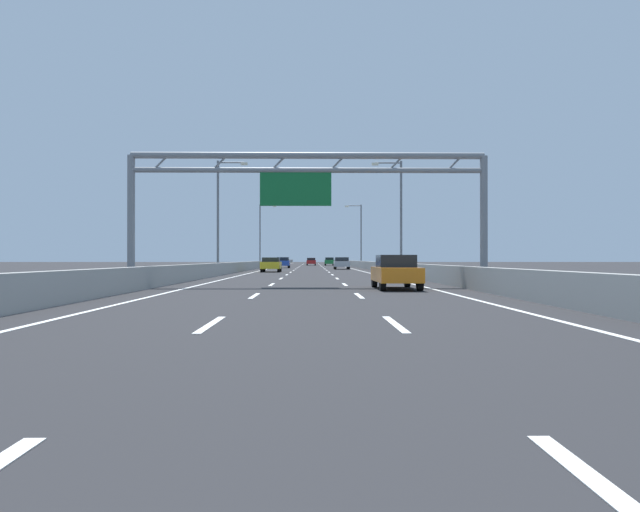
{
  "coord_description": "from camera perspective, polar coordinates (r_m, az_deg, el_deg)",
  "views": [
    {
      "loc": [
        0.17,
        0.65,
        1.29
      ],
      "look_at": [
        1.04,
        64.51,
        1.56
      ],
      "focal_mm": 34.06,
      "sensor_mm": 36.0,
      "label": 1
    }
  ],
  "objects": [
    {
      "name": "lane_dash_left_7",
      "position": [
        65.89,
        -2.5,
        -1.35
      ],
      "size": [
        0.16,
        3.0,
        0.01
      ],
      "primitive_type": "cube",
      "color": "white",
      "rests_on": "ground_plane"
    },
    {
      "name": "red_car",
      "position": [
        112.63,
        -0.84,
        -0.52
      ],
      "size": [
        1.71,
        4.4,
        1.42
      ],
      "color": "red",
      "rests_on": "ground_plane"
    },
    {
      "name": "silver_car",
      "position": [
        72.71,
        2.05,
        -0.67
      ],
      "size": [
        1.81,
        4.16,
        1.44
      ],
      "color": "#A8ADB2",
      "rests_on": "ground_plane"
    },
    {
      "name": "barrier_left",
      "position": [
        109.58,
        -4.48,
        -0.66
      ],
      "size": [
        0.45,
        220.0,
        0.95
      ],
      "color": "#9E9E99",
      "rests_on": "ground_plane"
    },
    {
      "name": "orange_car",
      "position": [
        25.82,
        7.13,
        -1.47
      ],
      "size": [
        1.7,
        4.28,
        1.44
      ],
      "color": "orange",
      "rests_on": "ground_plane"
    },
    {
      "name": "lane_dash_right_4",
      "position": [
        38.9,
        1.62,
        -2.13
      ],
      "size": [
        0.16,
        3.0,
        0.01
      ],
      "primitive_type": "cube",
      "color": "white",
      "rests_on": "ground_plane"
    },
    {
      "name": "lane_dash_left_1",
      "position": [
        12.08,
        -10.22,
        -6.33
      ],
      "size": [
        0.16,
        3.0,
        0.01
      ],
      "primitive_type": "cube",
      "color": "white",
      "rests_on": "ground_plane"
    },
    {
      "name": "lane_dash_right_5",
      "position": [
        47.89,
        1.17,
        -1.77
      ],
      "size": [
        0.16,
        3.0,
        0.01
      ],
      "primitive_type": "cube",
      "color": "white",
      "rests_on": "ground_plane"
    },
    {
      "name": "streetlamp_left_far",
      "position": [
        92.67,
        -5.51,
        2.3
      ],
      "size": [
        2.58,
        0.28,
        9.5
      ],
      "color": "slate",
      "rests_on": "ground_plane"
    },
    {
      "name": "lane_dash_left_13",
      "position": [
        119.87,
        -1.73,
        -0.85
      ],
      "size": [
        0.16,
        3.0,
        0.01
      ],
      "primitive_type": "cube",
      "color": "white",
      "rests_on": "ground_plane"
    },
    {
      "name": "streetlamp_left_mid",
      "position": [
        51.64,
        -9.31,
        4.33
      ],
      "size": [
        2.58,
        0.28,
        9.5
      ],
      "color": "slate",
      "rests_on": "ground_plane"
    },
    {
      "name": "lane_dash_left_5",
      "position": [
        47.91,
        -3.14,
        -1.77
      ],
      "size": [
        0.16,
        3.0,
        0.01
      ],
      "primitive_type": "cube",
      "color": "white",
      "rests_on": "ground_plane"
    },
    {
      "name": "lane_dash_left_8",
      "position": [
        74.88,
        -2.29,
        -1.22
      ],
      "size": [
        0.16,
        3.0,
        0.01
      ],
      "primitive_type": "cube",
      "color": "white",
      "rests_on": "ground_plane"
    },
    {
      "name": "barrier_right",
      "position": [
        109.56,
        2.74,
        -0.66
      ],
      "size": [
        0.45,
        220.0,
        0.95
      ],
      "color": "#9E9E99",
      "rests_on": "ground_plane"
    },
    {
      "name": "lane_dash_left_15",
      "position": [
        137.87,
        -1.6,
        -0.77
      ],
      "size": [
        0.16,
        3.0,
        0.01
      ],
      "primitive_type": "cube",
      "color": "white",
      "rests_on": "ground_plane"
    },
    {
      "name": "lane_dash_right_3",
      "position": [
        29.92,
        2.34,
        -2.7
      ],
      "size": [
        0.16,
        3.0,
        0.01
      ],
      "primitive_type": "cube",
      "color": "white",
      "rests_on": "ground_plane"
    },
    {
      "name": "lane_dash_left_10",
      "position": [
        92.88,
        -2.0,
        -1.03
      ],
      "size": [
        0.16,
        3.0,
        0.01
      ],
      "primitive_type": "cube",
      "color": "white",
      "rests_on": "ground_plane"
    },
    {
      "name": "lane_dash_left_9",
      "position": [
        83.88,
        -2.13,
        -1.12
      ],
      "size": [
        0.16,
        3.0,
        0.01
      ],
      "primitive_type": "cube",
      "color": "white",
      "rests_on": "ground_plane"
    },
    {
      "name": "ground_plane",
      "position": [
        99.36,
        -0.88,
        -0.98
      ],
      "size": [
        260.0,
        260.0,
        0.0
      ],
      "primitive_type": "plane",
      "color": "#262628"
    },
    {
      "name": "lane_dash_right_8",
      "position": [
        74.88,
        0.46,
        -1.22
      ],
      "size": [
        0.16,
        3.0,
        0.01
      ],
      "primitive_type": "cube",
      "color": "white",
      "rests_on": "ground_plane"
    },
    {
      "name": "lane_dash_right_11",
      "position": [
        101.87,
        0.13,
        -0.96
      ],
      "size": [
        0.16,
        3.0,
        0.01
      ],
      "primitive_type": "cube",
      "color": "white",
      "rests_on": "ground_plane"
    },
    {
      "name": "lane_dash_right_7",
      "position": [
        65.88,
        0.64,
        -1.36
      ],
      "size": [
        0.16,
        3.0,
        0.01
      ],
      "primitive_type": "cube",
      "color": "white",
      "rests_on": "ground_plane"
    },
    {
      "name": "streetlamp_right_far",
      "position": [
        92.64,
        3.74,
        2.3
      ],
      "size": [
        2.58,
        0.28,
        9.5
      ],
      "color": "slate",
      "rests_on": "ground_plane"
    },
    {
      "name": "lane_dash_right_17",
      "position": [
        155.86,
        -0.18,
        -0.71
      ],
      "size": [
        0.16,
        3.0,
        0.01
      ],
      "primitive_type": "cube",
      "color": "white",
      "rests_on": "ground_plane"
    },
    {
      "name": "lane_dash_left_11",
      "position": [
        101.87,
        -1.89,
        -0.96
      ],
      "size": [
        0.16,
        3.0,
        0.01
      ],
      "primitive_type": "cube",
      "color": "white",
      "rests_on": "ground_plane"
    },
    {
      "name": "lane_dash_left_6",
      "position": [
        56.9,
        -2.77,
        -1.53
      ],
      "size": [
        0.16,
        3.0,
        0.01
      ],
      "primitive_type": "cube",
      "color": "white",
      "rests_on": "ground_plane"
    },
    {
      "name": "lane_dash_right_13",
      "position": [
        119.87,
        -0.0,
        -0.85
      ],
      "size": [
        0.16,
        3.0,
        0.01
      ],
      "primitive_type": "cube",
      "color": "white",
      "rests_on": "ground_plane"
    },
    {
      "name": "lane_dash_right_9",
      "position": [
        83.87,
        0.33,
        -1.12
      ],
      "size": [
        0.16,
        3.0,
        0.01
      ],
      "primitive_type": "cube",
      "color": "white",
      "rests_on": "ground_plane"
    },
    {
      "name": "lane_dash_right_10",
      "position": [
        92.87,
        0.22,
        -1.03
      ],
      "size": [
        0.16,
        3.0,
        0.01
      ],
      "primitive_type": "cube",
      "color": "white",
      "rests_on": "ground_plane"
    },
    {
      "name": "blue_car",
      "position": [
        83.54,
        -3.48,
        -0.6
      ],
      "size": [
        1.79,
        4.34,
        1.47
      ],
      "color": "#2347AD",
      "rests_on": "ground_plane"
    },
    {
      "name": "lane_dash_right_2",
      "position": [
        20.95,
        3.69,
        -3.75
      ],
      "size": [
        0.16,
        3.0,
        0.01
      ],
      "primitive_type": "cube",
      "color": "white",
      "rests_on": "ground_plane"
    },
    {
      "name": "edge_line_right",
      "position": [
        87.5,
        2.55,
        -1.08
      ],
      "size": [
        0.16,
        176.0,
        0.01
      ],
      "primitive_type": "cube",
      "color": "white",
      "rests_on": "ground_plane"
    },
    {
      "name": "lane_dash_right_1",
      "position": [
        12.03,
        7.06,
        -6.36
      ],
      "size": [
        0.16,
        3.0,
        0.01
      ],
      "primitive_type": "cube",
      "color": "white",
      "rests_on": "ground_plane"
    },
    {
      "name": "streetlamp_right_mid",
      "position": [
        51.59,
        7.37,
        4.33
      ],
      "size": [
        2.58,
        0.28,
        9.5
      ],
      "color": "slate",
      "rests_on": "ground_plane"
    },
    {
      "name": "lane_dash_right_12",
      "position": [
        110.87,
        0.06,
        -0.9
      ],
      "size": [
        0.16,
        3.0,
        0.01
      ],
      "primitive_type": "cube",
      "color": "white",
      "rests_on": "ground_plane"
    },
    {
      "name": "lane_dash_right_16",
      "position": [
        146.86,
        -0.15,
        -0.74
      ],
      "size": [
        0.16,
        3.0,
        0.01
      ],
      "primitive_type": "cube",
      "color": "white",
      "rests_on": "ground_plane"
    },
    {
      "name": "lane_dash_right_6",
      "position": [
        56.89,
        0.86,
        -1.53
      ],
      "size": [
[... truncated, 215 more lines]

